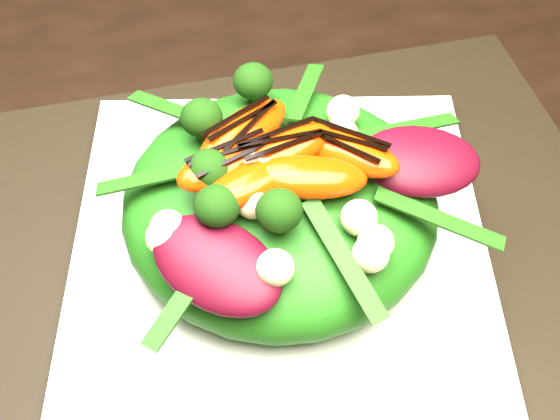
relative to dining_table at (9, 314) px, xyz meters
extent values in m
cube|color=black|center=(0.00, 0.00, 0.00)|extent=(1.60, 0.90, 0.75)
cube|color=black|center=(0.19, 0.00, 0.02)|extent=(0.48, 0.37, 0.00)
cube|color=white|center=(0.19, 0.00, 0.03)|extent=(0.33, 0.33, 0.01)
cylinder|color=silver|center=(0.19, 0.00, 0.04)|extent=(0.25, 0.25, 0.02)
ellipsoid|color=#216112|center=(0.19, 0.00, 0.07)|extent=(0.21, 0.21, 0.07)
ellipsoid|color=#3E0612|center=(0.28, -0.01, 0.10)|extent=(0.09, 0.06, 0.02)
ellipsoid|color=red|center=(0.18, 0.02, 0.12)|extent=(0.07, 0.03, 0.02)
sphere|color=#133409|center=(0.13, 0.01, 0.12)|extent=(0.04, 0.04, 0.04)
sphere|color=beige|center=(0.23, -0.05, 0.11)|extent=(0.02, 0.02, 0.02)
cube|color=black|center=(0.18, 0.02, 0.13)|extent=(0.04, 0.00, 0.00)
camera|label=1|loc=(0.12, -0.30, 0.44)|focal=48.00mm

